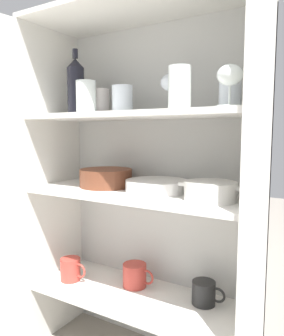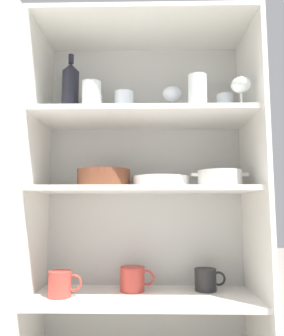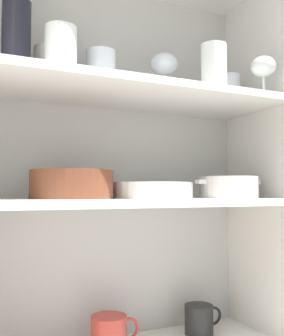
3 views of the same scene
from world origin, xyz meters
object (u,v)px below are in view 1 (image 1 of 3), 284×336
Objects in this scene: casserole_dish at (210,191)px; coffee_mug_primary at (135,275)px; plate_stack_white at (157,186)px; wine_bottle at (76,87)px; mixing_bowl_large at (106,177)px.

coffee_mug_primary is at bearing 166.64° from casserole_dish.
plate_stack_white is 1.69× the size of coffee_mug_primary.
mixing_bowl_large is at bearing 3.04° from wine_bottle.
wine_bottle is 1.16× the size of plate_stack_white.
mixing_bowl_large is at bearing 174.33° from casserole_dish.
wine_bottle is 1.27× the size of mixing_bowl_large.
wine_bottle reaches higher than casserole_dish.
mixing_bowl_large is 0.47m from casserole_dish.
casserole_dish is at bearing -13.36° from coffee_mug_primary.
wine_bottle is at bearing -177.55° from plate_stack_white.
coffee_mug_primary is (-0.35, 0.08, -0.40)m from casserole_dish.
mixing_bowl_large is 0.96× the size of casserole_dish.
wine_bottle is 0.73m from casserole_dish.
wine_bottle is 1.96× the size of coffee_mug_primary.
plate_stack_white is at bearing 166.67° from casserole_dish.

